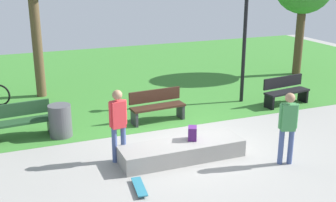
{
  "coord_description": "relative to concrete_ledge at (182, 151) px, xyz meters",
  "views": [
    {
      "loc": [
        -4.21,
        -9.02,
        4.33
      ],
      "look_at": [
        -0.51,
        0.24,
        1.17
      ],
      "focal_mm": 45.79,
      "sensor_mm": 36.0,
      "label": 1
    }
  ],
  "objects": [
    {
      "name": "ground_plane",
      "position": [
        0.51,
        0.63,
        -0.2
      ],
      "size": [
        28.0,
        28.0,
        0.0
      ],
      "primitive_type": "plane",
      "color": "gray"
    },
    {
      "name": "grass_lawn",
      "position": [
        0.51,
        8.27,
        -0.2
      ],
      "size": [
        26.6,
        12.72,
        0.01
      ],
      "primitive_type": "cube",
      "color": "#387A2D",
      "rests_on": "ground_plane"
    },
    {
      "name": "concrete_ledge",
      "position": [
        0.0,
        0.0,
        0.0
      ],
      "size": [
        2.93,
        0.85,
        0.4
      ],
      "primitive_type": "cube",
      "color": "gray",
      "rests_on": "ground_plane"
    },
    {
      "name": "backpack_on_ledge",
      "position": [
        0.31,
        0.1,
        0.36
      ],
      "size": [
        0.3,
        0.34,
        0.32
      ],
      "primitive_type": "cube",
      "rotation": [
        0.0,
        0.0,
        4.27
      ],
      "color": "#4C1E66",
      "rests_on": "concrete_ledge"
    },
    {
      "name": "skater_performing_trick",
      "position": [
        2.09,
        -1.1,
        0.78
      ],
      "size": [
        0.41,
        0.3,
        1.68
      ],
      "color": "#3F5184",
      "rests_on": "ground_plane"
    },
    {
      "name": "skater_watching",
      "position": [
        -1.39,
        0.44,
        0.8
      ],
      "size": [
        0.43,
        0.24,
        1.71
      ],
      "color": "#3F5184",
      "rests_on": "ground_plane"
    },
    {
      "name": "skateboard_by_ledge",
      "position": [
        -1.38,
        -1.01,
        -0.14
      ],
      "size": [
        0.3,
        0.82,
        0.08
      ],
      "color": "teal",
      "rests_on": "ground_plane"
    },
    {
      "name": "park_bench_near_lamppost",
      "position": [
        0.36,
        2.64,
        0.28
      ],
      "size": [
        1.63,
        0.59,
        0.91
      ],
      "color": "#331E14",
      "rests_on": "ground_plane"
    },
    {
      "name": "park_bench_far_left",
      "position": [
        4.77,
        2.54,
        0.28
      ],
      "size": [
        1.65,
        0.67,
        0.91
      ],
      "color": "black",
      "rests_on": "ground_plane"
    },
    {
      "name": "park_bench_near_path",
      "position": [
        -3.39,
        2.8,
        0.28
      ],
      "size": [
        1.64,
        0.62,
        0.91
      ],
      "color": "#1E4223",
      "rests_on": "ground_plane"
    },
    {
      "name": "lamp_post",
      "position": [
        3.64,
        3.36,
        2.31
      ],
      "size": [
        0.28,
        0.28,
        4.12
      ],
      "color": "black",
      "rests_on": "ground_plane"
    },
    {
      "name": "trash_bin",
      "position": [
        -2.42,
        2.48,
        0.23
      ],
      "size": [
        0.6,
        0.6,
        0.87
      ],
      "primitive_type": "cylinder",
      "color": "#4C4C51",
      "rests_on": "ground_plane"
    }
  ]
}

